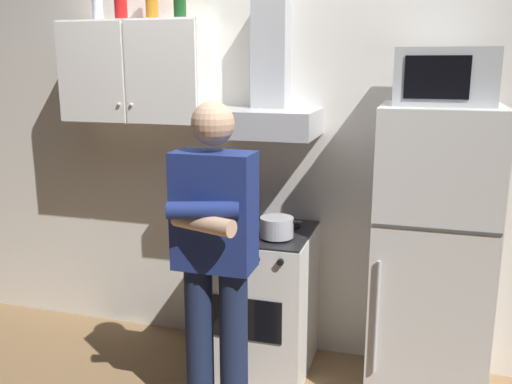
% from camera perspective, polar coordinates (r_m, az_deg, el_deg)
% --- Properties ---
extents(back_wall_tiled, '(4.80, 0.10, 2.70)m').
position_cam_1_polar(back_wall_tiled, '(3.45, 2.86, 5.42)').
color(back_wall_tiled, silver).
rests_on(back_wall_tiled, ground_plane).
extents(upper_cabinet, '(0.90, 0.37, 0.60)m').
position_cam_1_polar(upper_cabinet, '(3.51, -11.89, 11.85)').
color(upper_cabinet, white).
extents(stove_oven, '(0.60, 0.62, 0.87)m').
position_cam_1_polar(stove_oven, '(3.38, 0.40, -10.93)').
color(stove_oven, white).
rests_on(stove_oven, ground_plane).
extents(range_hood, '(0.60, 0.44, 0.75)m').
position_cam_1_polar(range_hood, '(3.22, 1.07, 9.31)').
color(range_hood, '#B7BABF').
extents(refrigerator, '(0.60, 0.62, 1.60)m').
position_cam_1_polar(refrigerator, '(3.14, 17.43, -6.32)').
color(refrigerator, silver).
rests_on(refrigerator, ground_plane).
extents(microwave, '(0.48, 0.37, 0.28)m').
position_cam_1_polar(microwave, '(2.99, 18.67, 11.09)').
color(microwave, '#B7BABF').
rests_on(microwave, refrigerator).
extents(person_standing, '(0.38, 0.33, 1.64)m').
position_cam_1_polar(person_standing, '(2.69, -4.25, -6.70)').
color(person_standing, '#192342').
rests_on(person_standing, ground_plane).
extents(cooking_pot, '(0.28, 0.18, 0.11)m').
position_cam_1_polar(cooking_pot, '(3.07, 2.13, -3.59)').
color(cooking_pot, '#B7BABF').
rests_on(cooking_pot, stove_oven).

